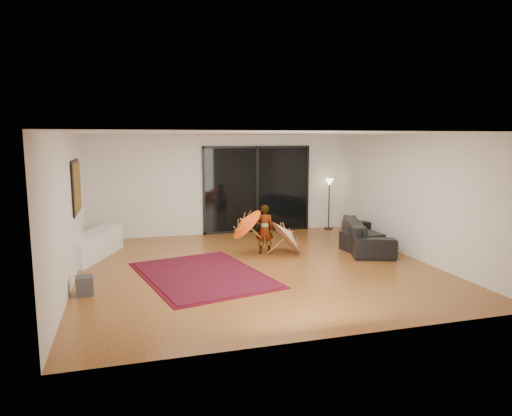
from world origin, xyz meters
name	(u,v)px	position (x,y,z in m)	size (l,w,h in m)	color
floor	(257,267)	(0.00, 0.00, 0.00)	(7.00, 7.00, 0.00)	#A55F2D
ceiling	(257,134)	(0.00, 0.00, 2.70)	(7.00, 7.00, 0.00)	white
wall_back	(222,185)	(0.00, 3.50, 1.35)	(7.00, 7.00, 0.00)	silver
wall_front	(333,238)	(0.00, -3.50, 1.35)	(7.00, 7.00, 0.00)	silver
wall_left	(70,209)	(-3.50, 0.00, 1.35)	(7.00, 7.00, 0.00)	silver
wall_right	(409,196)	(3.50, 0.00, 1.35)	(7.00, 7.00, 0.00)	silver
sliding_door	(257,189)	(1.00, 3.47, 1.20)	(3.06, 0.07, 2.40)	black
painting	(77,187)	(-3.46, 1.00, 1.65)	(0.04, 1.28, 1.08)	black
media_console	(94,245)	(-3.25, 1.70, 0.28)	(0.50, 2.00, 0.55)	white
speaker	(85,286)	(-3.25, -0.82, 0.16)	(0.28, 0.28, 0.32)	#424244
persian_rug	(203,275)	(-1.17, -0.26, 0.01)	(2.74, 3.38, 0.02)	#4F0615
sofa	(367,235)	(2.95, 0.79, 0.34)	(2.33, 0.91, 0.68)	black
ottoman	(362,242)	(2.72, 0.61, 0.22)	(0.76, 0.76, 0.44)	black
floor_lamp	(329,189)	(3.10, 3.25, 1.15)	(0.25, 0.25, 1.46)	black
child	(265,229)	(0.48, 1.03, 0.56)	(0.41, 0.27, 1.13)	#999999
parasol_orange	(242,223)	(-0.07, 0.98, 0.73)	(0.71, 0.84, 0.88)	#E8430C
parasol_white	(292,232)	(1.08, 0.88, 0.50)	(0.75, 0.96, 0.99)	white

